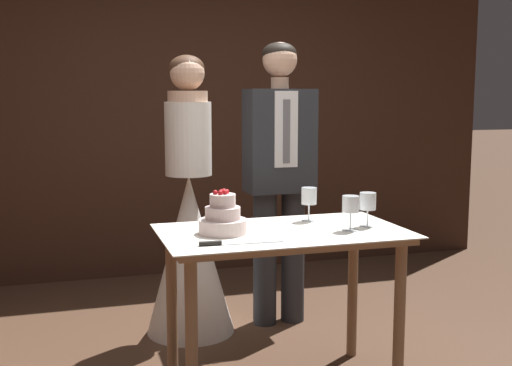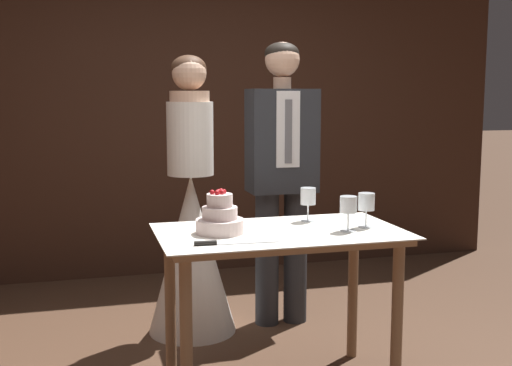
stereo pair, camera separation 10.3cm
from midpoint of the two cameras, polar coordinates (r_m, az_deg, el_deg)
wall_back at (r=5.29m, az=-7.29°, el=6.95°), size 5.48×0.12×2.77m
cake_table at (r=3.17m, az=1.43°, el=-6.30°), size 1.20×0.70×0.81m
tiered_cake at (r=3.07m, az=-3.93°, el=-3.18°), size 0.23×0.23×0.21m
cake_knife at (r=2.85m, az=-3.83°, el=-5.36°), size 0.38×0.04×0.02m
wine_glass_near at (r=3.36m, az=3.86°, el=-1.25°), size 0.08×0.08×0.18m
wine_glass_middle at (r=3.14m, az=7.48°, el=-2.04°), size 0.08×0.08×0.17m
wine_glass_far at (r=3.25m, az=9.01°, el=-1.70°), size 0.08×0.08×0.17m
bride at (r=3.96m, az=-6.67°, el=-4.45°), size 0.54×0.54×1.70m
groom at (r=4.03m, az=1.36°, el=1.43°), size 0.42×0.25×1.79m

